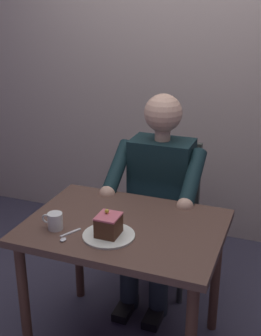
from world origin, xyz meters
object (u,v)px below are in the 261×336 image
object	(u,v)px
cake_slice	(109,225)
coffee_cup	(55,221)
dining_table	(124,242)
seated_person	(157,195)
dessert_spoon	(67,236)
chair	(165,207)

from	to	relation	value
cake_slice	coffee_cup	world-z (taller)	cake_slice
cake_slice	coffee_cup	bearing A→B (deg)	5.22
dining_table	seated_person	distance (m)	0.52
cake_slice	coffee_cup	size ratio (longest dim) A/B	1.10
cake_slice	dining_table	bearing A→B (deg)	-99.89
dining_table	cake_slice	distance (m)	0.21
seated_person	coffee_cup	world-z (taller)	seated_person
cake_slice	dessert_spoon	xyz separation A→B (m)	(0.17, 0.08, -0.05)
chair	cake_slice	size ratio (longest dim) A/B	7.73
chair	dessert_spoon	xyz separation A→B (m)	(0.20, 0.90, 0.23)
dining_table	cake_slice	size ratio (longest dim) A/B	8.10
cake_slice	dessert_spoon	bearing A→B (deg)	23.35
coffee_cup	cake_slice	bearing A→B (deg)	-174.78
dining_table	seated_person	xyz separation A→B (m)	(-0.00, -0.52, 0.03)
cake_slice	dessert_spoon	distance (m)	0.20
chair	cake_slice	world-z (taller)	chair
seated_person	dessert_spoon	world-z (taller)	seated_person
seated_person	cake_slice	world-z (taller)	seated_person
dining_table	coffee_cup	world-z (taller)	coffee_cup
dining_table	coffee_cup	distance (m)	0.35
dining_table	chair	size ratio (longest dim) A/B	1.05
dining_table	coffee_cup	size ratio (longest dim) A/B	8.88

